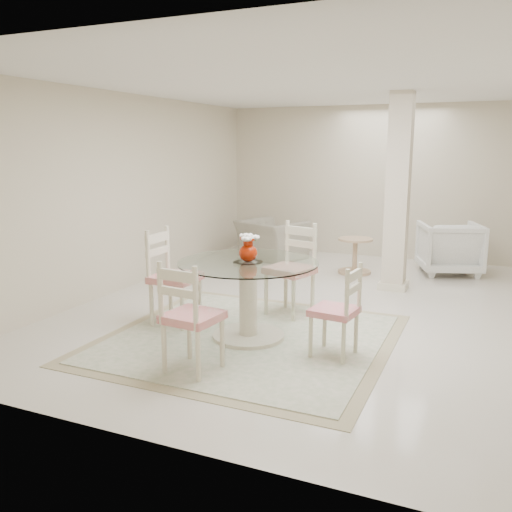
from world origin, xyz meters
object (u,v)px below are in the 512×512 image
at_px(side_table, 355,257).
at_px(recliner_taupe, 272,240).
at_px(dining_chair_east, 341,304).
at_px(dining_chair_west, 169,269).
at_px(column, 398,193).
at_px(dining_chair_north, 294,262).
at_px(dining_table, 248,300).
at_px(dining_chair_south, 188,309).
at_px(armchair_white, 449,248).
at_px(red_vase, 248,248).

bearing_deg(side_table, recliner_taupe, 162.84).
bearing_deg(dining_chair_east, dining_chair_west, -89.44).
height_order(column, recliner_taupe, column).
bearing_deg(side_table, dining_chair_north, -94.22).
height_order(dining_chair_north, dining_chair_west, dining_chair_north).
relative_size(dining_chair_east, recliner_taupe, 0.95).
bearing_deg(dining_chair_east, dining_table, -89.71).
bearing_deg(dining_chair_west, dining_table, -96.38).
bearing_deg(dining_chair_east, side_table, -161.87).
height_order(recliner_taupe, side_table, recliner_taupe).
bearing_deg(dining_chair_south, recliner_taupe, -70.01).
relative_size(dining_table, side_table, 2.56).
distance_m(dining_chair_east, dining_chair_south, 1.44).
bearing_deg(dining_chair_south, dining_chair_north, -90.64).
height_order(dining_table, dining_chair_north, dining_chair_north).
relative_size(dining_table, armchair_white, 1.59).
relative_size(column, dining_chair_west, 2.25).
bearing_deg(armchair_white, dining_chair_east, 61.69).
xyz_separation_m(dining_table, dining_chair_north, (0.13, 1.02, 0.21)).
height_order(column, dining_table, column).
bearing_deg(dining_chair_north, dining_chair_west, -126.10).
bearing_deg(dining_table, armchair_white, 67.23).
xyz_separation_m(dining_chair_east, armchair_white, (0.66, 4.10, -0.12)).
relative_size(dining_chair_east, side_table, 1.79).
height_order(dining_chair_south, side_table, dining_chair_south).
bearing_deg(dining_chair_west, dining_chair_north, -51.98).
relative_size(column, dining_chair_east, 2.69).
bearing_deg(dining_chair_west, red_vase, -96.39).
bearing_deg(dining_chair_east, armchair_white, 177.68).
xyz_separation_m(dining_chair_west, side_table, (1.33, 3.30, -0.37)).
distance_m(column, recliner_taupe, 2.84).
bearing_deg(dining_chair_north, armchair_white, 78.04).
xyz_separation_m(dining_chair_east, side_table, (-0.70, 3.53, -0.27)).
xyz_separation_m(red_vase, dining_chair_north, (0.13, 1.02, -0.33)).
bearing_deg(armchair_white, dining_chair_north, 43.39).
distance_m(armchair_white, side_table, 1.49).
distance_m(dining_chair_west, dining_chair_south, 1.44).
height_order(armchair_white, side_table, armchair_white).
xyz_separation_m(dining_table, red_vase, (0.00, -0.00, 0.55)).
bearing_deg(red_vase, dining_chair_south, -96.60).
bearing_deg(side_table, red_vase, -95.11).
bearing_deg(dining_chair_south, dining_table, -90.28).
relative_size(recliner_taupe, side_table, 1.89).
height_order(column, dining_chair_west, column).
height_order(dining_table, dining_chair_west, dining_chair_west).
xyz_separation_m(dining_chair_north, recliner_taupe, (-1.45, 2.90, -0.29)).
distance_m(dining_table, side_table, 3.43).
height_order(column, dining_chair_east, column).
bearing_deg(recliner_taupe, red_vase, 131.62).
distance_m(red_vase, dining_chair_west, 1.08).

